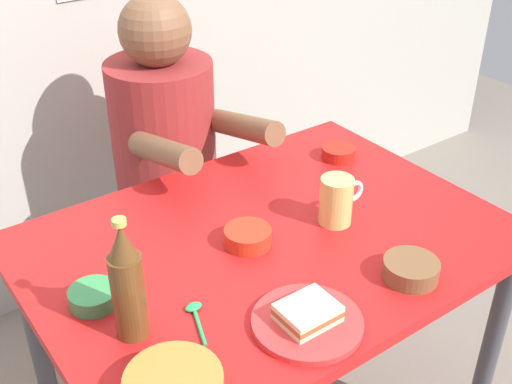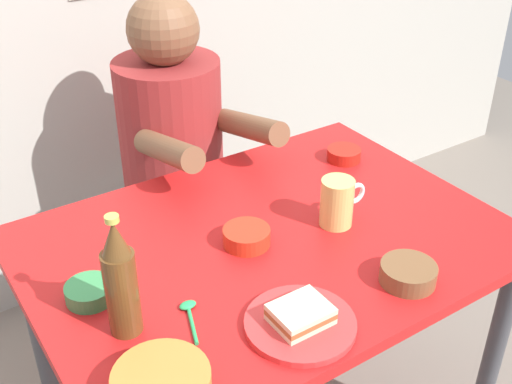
{
  "view_description": "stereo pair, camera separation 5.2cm",
  "coord_description": "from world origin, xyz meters",
  "px_view_note": "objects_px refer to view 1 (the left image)",
  "views": [
    {
      "loc": [
        -0.74,
        -0.98,
        1.61
      ],
      "look_at": [
        0.0,
        0.05,
        0.84
      ],
      "focal_mm": 44.93,
      "sensor_mm": 36.0,
      "label": 1
    },
    {
      "loc": [
        -0.7,
        -1.01,
        1.61
      ],
      "look_at": [
        0.0,
        0.05,
        0.84
      ],
      "focal_mm": 44.93,
      "sensor_mm": 36.0,
      "label": 2
    }
  ],
  "objects_px": {
    "dining_table": "(268,269)",
    "beer_bottle": "(127,284)",
    "plate_orange": "(307,322)",
    "sandwich": "(308,313)",
    "beer_mug": "(337,200)",
    "person_seated": "(165,128)",
    "stool": "(172,238)"
  },
  "relations": [
    {
      "from": "person_seated",
      "to": "beer_bottle",
      "type": "bearing_deg",
      "value": -122.94
    },
    {
      "from": "dining_table",
      "to": "person_seated",
      "type": "bearing_deg",
      "value": 83.84
    },
    {
      "from": "stool",
      "to": "person_seated",
      "type": "distance_m",
      "value": 0.42
    },
    {
      "from": "sandwich",
      "to": "beer_bottle",
      "type": "relative_size",
      "value": 0.42
    },
    {
      "from": "dining_table",
      "to": "beer_bottle",
      "type": "distance_m",
      "value": 0.46
    },
    {
      "from": "dining_table",
      "to": "beer_bottle",
      "type": "bearing_deg",
      "value": -165.8
    },
    {
      "from": "dining_table",
      "to": "beer_mug",
      "type": "bearing_deg",
      "value": -13.39
    },
    {
      "from": "stool",
      "to": "person_seated",
      "type": "xyz_separation_m",
      "value": [
        -0.0,
        -0.01,
        0.42
      ]
    },
    {
      "from": "dining_table",
      "to": "person_seated",
      "type": "distance_m",
      "value": 0.63
    },
    {
      "from": "beer_bottle",
      "to": "beer_mug",
      "type": "bearing_deg",
      "value": 5.98
    },
    {
      "from": "stool",
      "to": "beer_bottle",
      "type": "height_order",
      "value": "beer_bottle"
    },
    {
      "from": "plate_orange",
      "to": "sandwich",
      "type": "xyz_separation_m",
      "value": [
        0.0,
        0.0,
        0.02
      ]
    },
    {
      "from": "person_seated",
      "to": "beer_bottle",
      "type": "height_order",
      "value": "person_seated"
    },
    {
      "from": "plate_orange",
      "to": "dining_table",
      "type": "bearing_deg",
      "value": 67.59
    },
    {
      "from": "beer_bottle",
      "to": "person_seated",
      "type": "bearing_deg",
      "value": 57.06
    },
    {
      "from": "dining_table",
      "to": "beer_mug",
      "type": "distance_m",
      "value": 0.23
    },
    {
      "from": "person_seated",
      "to": "beer_mug",
      "type": "xyz_separation_m",
      "value": [
        0.11,
        -0.66,
        0.03
      ]
    },
    {
      "from": "stool",
      "to": "plate_orange",
      "type": "distance_m",
      "value": 1.01
    },
    {
      "from": "stool",
      "to": "beer_bottle",
      "type": "distance_m",
      "value": 1.01
    },
    {
      "from": "sandwich",
      "to": "beer_mug",
      "type": "relative_size",
      "value": 0.87
    },
    {
      "from": "beer_mug",
      "to": "person_seated",
      "type": "bearing_deg",
      "value": 99.14
    },
    {
      "from": "dining_table",
      "to": "beer_mug",
      "type": "xyz_separation_m",
      "value": [
        0.17,
        -0.04,
        0.15
      ]
    },
    {
      "from": "stool",
      "to": "plate_orange",
      "type": "relative_size",
      "value": 2.05
    },
    {
      "from": "sandwich",
      "to": "beer_mug",
      "type": "distance_m",
      "value": 0.38
    },
    {
      "from": "person_seated",
      "to": "plate_orange",
      "type": "xyz_separation_m",
      "value": [
        -0.18,
        -0.9,
        -0.02
      ]
    },
    {
      "from": "plate_orange",
      "to": "beer_bottle",
      "type": "distance_m",
      "value": 0.35
    },
    {
      "from": "plate_orange",
      "to": "stool",
      "type": "bearing_deg",
      "value": 78.66
    },
    {
      "from": "plate_orange",
      "to": "beer_bottle",
      "type": "xyz_separation_m",
      "value": [
        -0.28,
        0.18,
        0.11
      ]
    },
    {
      "from": "dining_table",
      "to": "beer_bottle",
      "type": "relative_size",
      "value": 4.2
    },
    {
      "from": "person_seated",
      "to": "sandwich",
      "type": "relative_size",
      "value": 6.54
    },
    {
      "from": "dining_table",
      "to": "beer_mug",
      "type": "relative_size",
      "value": 8.73
    },
    {
      "from": "person_seated",
      "to": "plate_orange",
      "type": "height_order",
      "value": "person_seated"
    }
  ]
}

